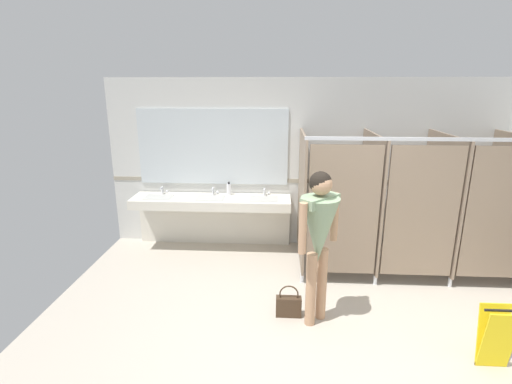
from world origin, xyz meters
The scene contains 10 objects.
ground_plane centered at (0.00, 0.00, -0.05)m, with size 6.34×5.57×0.10m, color #B2A899.
wall_back centered at (0.00, 2.54, 1.31)m, with size 6.34×0.12×2.61m, color silver.
wall_back_tile_band centered at (0.00, 2.48, 1.05)m, with size 6.34×0.01×0.06m, color #9E937F.
vanity_counter centered at (-1.54, 2.27, 0.62)m, with size 2.43×0.55×0.95m.
mirror_panel centered at (-1.54, 2.47, 1.57)m, with size 2.33×0.02×1.17m, color silver.
bathroom_stalls centered at (1.24, 1.59, 1.01)m, with size 2.90×1.34×1.92m.
person_standing centered at (-0.09, 0.33, 1.07)m, with size 0.57×0.57×1.68m.
handbag centered at (-0.37, 0.41, 0.13)m, with size 0.28×0.11×0.37m.
soap_dispenser centered at (-1.28, 2.35, 0.93)m, with size 0.07×0.07×0.21m.
wet_floor_sign centered at (1.47, -0.28, 0.31)m, with size 0.28×0.19×0.60m.
Camera 1 is at (-0.51, -3.37, 2.50)m, focal length 26.81 mm.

